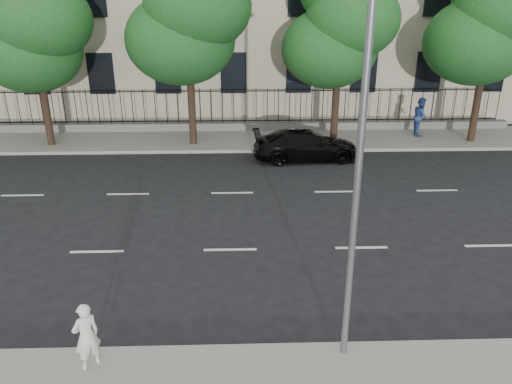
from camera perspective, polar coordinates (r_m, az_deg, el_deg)
ground at (r=13.07m, az=-3.15°, el=-11.92°), size 120.00×120.00×0.00m
far_sidewalk at (r=25.84m, az=-2.55°, el=5.99°), size 60.00×4.00×0.15m
lane_markings at (r=17.20m, az=-2.84°, el=-2.96°), size 49.60×4.62×0.01m
iron_fence at (r=27.33m, az=-2.53°, el=8.15°), size 30.00×0.50×2.20m
street_light at (r=9.53m, az=11.32°, el=8.55°), size 0.25×3.32×8.05m
tree_b at (r=25.94m, az=-24.00°, el=17.22°), size 5.53×5.12×8.97m
tree_c at (r=24.29m, az=-7.76°, el=19.96°), size 5.89×5.50×9.80m
tree_d at (r=24.65m, az=9.64°, el=18.55°), size 5.34×4.94×8.84m
tree_e at (r=26.85m, az=25.28°, el=17.91°), size 5.71×5.31×9.46m
black_sedan at (r=22.95m, az=5.73°, el=5.39°), size 4.90×2.24×1.39m
woman_near at (r=10.92m, az=-18.82°, el=-15.31°), size 0.65×0.62×1.49m
pedestrian_far at (r=27.55m, az=18.30°, el=8.20°), size 0.91×1.08×1.97m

